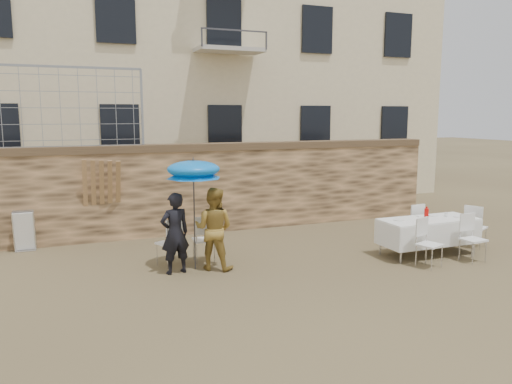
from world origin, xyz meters
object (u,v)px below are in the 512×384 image
object	(u,v)px
umbrella	(193,173)
table_chair_front_right	(473,238)
table_chair_front_left	(430,243)
couple_chair_left	(169,241)
chair_stack_right	(25,230)
table_chair_side	(475,226)
banquet_table	(429,221)
man_suit	(175,233)
table_chair_back	(411,224)
woman_dress	(214,229)
couple_chair_right	(204,238)
soda_bottle	(426,215)

from	to	relation	value
umbrella	table_chair_front_right	xyz separation A→B (m)	(5.38, -1.53, -1.40)
table_chair_front_left	table_chair_front_right	bearing A→B (deg)	-18.74
couple_chair_left	chair_stack_right	bearing A→B (deg)	-65.40
table_chair_front_right	chair_stack_right	size ratio (longest dim) A/B	1.04
table_chair_front_right	table_chair_side	bearing A→B (deg)	39.60
table_chair_side	couple_chair_left	bearing A→B (deg)	54.90
banquet_table	man_suit	bearing A→B (deg)	172.65
table_chair_front_left	table_chair_side	distance (m)	2.17
umbrella	table_chair_back	distance (m)	5.27
umbrella	table_chair_front_left	world-z (taller)	umbrella
table_chair_front_right	table_chair_back	distance (m)	1.58
woman_dress	table_chair_side	world-z (taller)	woman_dress
man_suit	table_chair_front_right	xyz separation A→B (m)	(5.78, -1.43, -0.29)
couple_chair_left	table_chair_front_left	world-z (taller)	same
umbrella	banquet_table	xyz separation A→B (m)	(4.88, -0.78, -1.15)
couple_chair_left	couple_chair_right	bearing A→B (deg)	153.99
couple_chair_right	chair_stack_right	xyz separation A→B (m)	(-3.43, 2.24, -0.02)
woman_dress	umbrella	distance (m)	1.14
woman_dress	soda_bottle	bearing A→B (deg)	-155.52
table_chair_back	banquet_table	bearing A→B (deg)	70.29
table_chair_front_left	table_chair_back	size ratio (longest dim) A/B	1.00
umbrella	soda_bottle	xyz separation A→B (m)	(4.68, -0.93, -0.97)
table_chair_back	table_chair_side	xyz separation A→B (m)	(1.20, -0.70, 0.00)
table_chair_side	chair_stack_right	world-z (taller)	table_chair_side
umbrella	woman_dress	bearing A→B (deg)	-15.95
man_suit	woman_dress	size ratio (longest dim) A/B	0.97
table_chair_side	soda_bottle	bearing A→B (deg)	73.40
woman_dress	soda_bottle	world-z (taller)	woman_dress
table_chair_front_right	man_suit	bearing A→B (deg)	162.33
couple_chair_left	table_chair_front_left	bearing A→B (deg)	131.05
couple_chair_left	man_suit	bearing A→B (deg)	63.99
man_suit	umbrella	distance (m)	1.18
woman_dress	couple_chair_left	size ratio (longest dim) A/B	1.66
man_suit	table_chair_front_right	bearing A→B (deg)	155.59
couple_chair_right	table_chair_front_left	bearing A→B (deg)	157.36
chair_stack_right	table_chair_side	bearing A→B (deg)	-19.72
couple_chair_left	table_chair_back	world-z (taller)	same
umbrella	soda_bottle	size ratio (longest dim) A/B	7.66
woman_dress	banquet_table	world-z (taller)	woman_dress
banquet_table	table_chair_front_right	world-z (taller)	table_chair_front_right
man_suit	table_chair_back	bearing A→B (deg)	170.74
couple_chair_left	banquet_table	world-z (taller)	couple_chair_left
man_suit	couple_chair_right	bearing A→B (deg)	-152.34
couple_chair_right	soda_bottle	size ratio (longest dim) A/B	3.69
table_chair_back	table_chair_side	size ratio (longest dim) A/B	1.00
soda_bottle	table_chair_front_left	size ratio (longest dim) A/B	0.27
man_suit	chair_stack_right	xyz separation A→B (m)	(-2.73, 2.79, -0.31)
man_suit	table_chair_side	world-z (taller)	man_suit
table_chair_front_right	table_chair_back	xyz separation A→B (m)	(-0.30, 1.55, 0.00)
soda_bottle	chair_stack_right	xyz separation A→B (m)	(-7.81, 3.62, -0.45)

